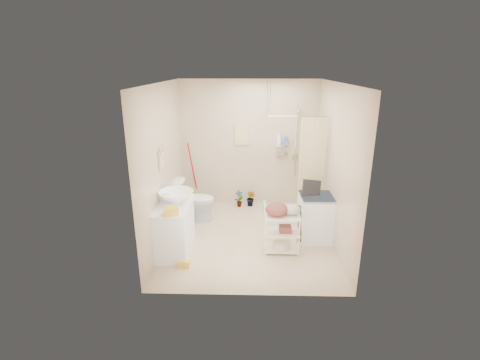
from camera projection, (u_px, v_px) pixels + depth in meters
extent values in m
plane|color=beige|center=(248.00, 237.00, 6.06)|extent=(3.20, 3.20, 0.00)
cube|color=silver|center=(250.00, 83.00, 5.24)|extent=(2.80, 3.20, 0.04)
cube|color=beige|center=(249.00, 144.00, 7.17)|extent=(2.80, 0.04, 2.60)
cube|color=beige|center=(249.00, 203.00, 4.13)|extent=(2.80, 0.04, 2.60)
cube|color=beige|center=(163.00, 165.00, 5.68)|extent=(0.04, 3.20, 2.60)
cube|color=beige|center=(335.00, 166.00, 5.61)|extent=(0.04, 3.20, 2.60)
cube|color=white|center=(175.00, 229.00, 5.47)|extent=(0.52, 0.93, 0.81)
imported|color=white|center=(176.00, 197.00, 5.40)|extent=(0.58, 0.58, 0.19)
cube|color=gold|center=(171.00, 211.00, 4.97)|extent=(0.24, 0.21, 0.11)
cube|color=#FACA49|center=(184.00, 262.00, 5.17)|extent=(0.27, 0.21, 0.14)
imported|color=silver|center=(194.00, 200.00, 6.64)|extent=(0.82, 0.52, 0.80)
imported|color=#95562D|center=(239.00, 199.00, 7.31)|extent=(0.23, 0.22, 0.36)
imported|color=brown|center=(251.00, 198.00, 7.34)|extent=(0.25, 0.24, 0.35)
cube|color=beige|center=(242.00, 135.00, 7.09)|extent=(0.28, 0.03, 0.42)
imported|color=silver|center=(279.00, 138.00, 7.03)|extent=(0.11, 0.11, 0.26)
imported|color=#3C57B6|center=(286.00, 140.00, 7.04)|extent=(0.09, 0.09, 0.18)
cube|color=white|center=(315.00, 217.00, 5.90)|extent=(0.55, 0.57, 0.79)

